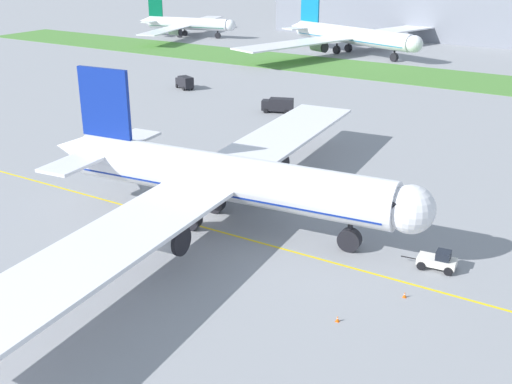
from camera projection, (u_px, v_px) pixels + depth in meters
name	position (u px, v px, depth m)	size (l,w,h in m)	color
ground_plane	(204.00, 216.00, 80.27)	(600.00, 600.00, 0.00)	gray
apron_taxi_line	(190.00, 223.00, 78.12)	(280.00, 0.36, 0.01)	yellow
grass_median_strip	(445.00, 78.00, 160.16)	(320.00, 24.00, 0.10)	#4C8438
airliner_foreground	(221.00, 178.00, 75.79)	(50.31, 79.32, 17.66)	white
pushback_tug	(438.00, 260.00, 67.02)	(5.84, 2.67, 2.13)	white
ground_crew_wingwalker_port	(96.00, 250.00, 68.99)	(0.52, 0.46, 1.73)	black
traffic_cone_near_nose	(405.00, 295.00, 61.86)	(0.36, 0.36, 0.58)	#F2590C
traffic_cone_port_wing	(338.00, 319.00, 57.94)	(0.36, 0.36, 0.58)	#F2590C
service_truck_fuel_bowser	(185.00, 82.00, 148.57)	(5.72, 4.20, 2.91)	black
service_truck_catering_van	(278.00, 105.00, 128.04)	(6.61, 4.26, 2.87)	black
parked_airliner_far_left	(187.00, 24.00, 227.69)	(36.69, 57.97, 13.45)	white
parked_airliner_far_centre	(350.00, 36.00, 192.87)	(50.04, 81.26, 16.21)	white
terminal_building	(456.00, 14.00, 218.12)	(130.28, 20.00, 18.00)	gray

